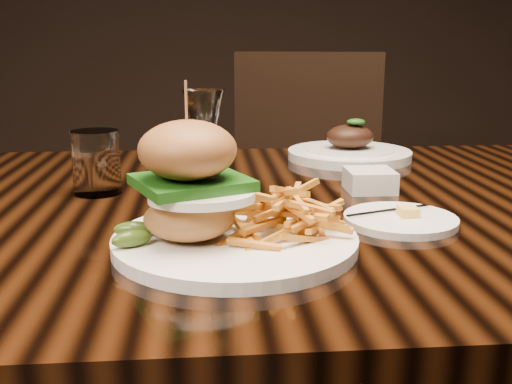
{
  "coord_description": "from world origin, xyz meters",
  "views": [
    {
      "loc": [
        -0.09,
        -0.87,
        0.99
      ],
      "look_at": [
        -0.03,
        -0.18,
        0.81
      ],
      "focal_mm": 42.0,
      "sensor_mm": 36.0,
      "label": 1
    }
  ],
  "objects": [
    {
      "name": "burger_plate",
      "position": [
        -0.06,
        -0.2,
        0.8
      ],
      "size": [
        0.29,
        0.29,
        0.19
      ],
      "rotation": [
        0.0,
        0.0,
        0.2
      ],
      "color": "white",
      "rests_on": "dining_table"
    },
    {
      "name": "ramekin",
      "position": [
        0.17,
        0.05,
        0.77
      ],
      "size": [
        0.09,
        0.09,
        0.03
      ],
      "primitive_type": "cube",
      "rotation": [
        0.0,
        0.0,
        -0.18
      ],
      "color": "white",
      "rests_on": "dining_table"
    },
    {
      "name": "far_dish",
      "position": [
        0.2,
        0.32,
        0.77
      ],
      "size": [
        0.25,
        0.25,
        0.08
      ],
      "rotation": [
        0.0,
        0.0,
        -0.24
      ],
      "color": "white",
      "rests_on": "dining_table"
    },
    {
      "name": "wine_glass",
      "position": [
        -0.09,
        0.0,
        0.87
      ],
      "size": [
        0.06,
        0.06,
        0.17
      ],
      "color": "white",
      "rests_on": "dining_table"
    },
    {
      "name": "chair_far",
      "position": [
        0.21,
        0.89,
        0.54
      ],
      "size": [
        0.55,
        0.56,
        0.95
      ],
      "rotation": [
        0.0,
        0.0,
        -0.23
      ],
      "color": "black",
      "rests_on": "ground"
    },
    {
      "name": "water_tumbler",
      "position": [
        -0.26,
        0.07,
        0.8
      ],
      "size": [
        0.07,
        0.07,
        0.1
      ],
      "primitive_type": "cylinder",
      "color": "white",
      "rests_on": "dining_table"
    },
    {
      "name": "dining_table",
      "position": [
        0.0,
        0.0,
        0.67
      ],
      "size": [
        1.6,
        0.9,
        0.75
      ],
      "color": "black",
      "rests_on": "ground"
    },
    {
      "name": "side_saucer",
      "position": [
        0.17,
        -0.13,
        0.76
      ],
      "size": [
        0.15,
        0.15,
        0.02
      ],
      "rotation": [
        0.0,
        0.0,
        -0.19
      ],
      "color": "white",
      "rests_on": "dining_table"
    }
  ]
}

